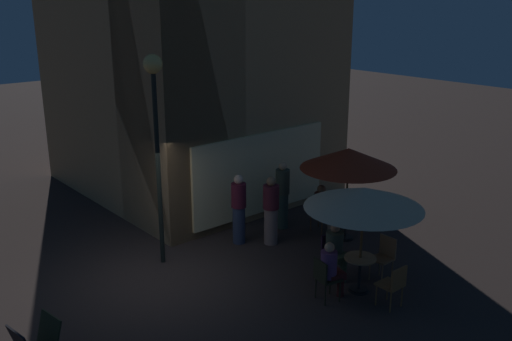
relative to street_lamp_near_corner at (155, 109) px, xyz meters
name	(u,v)px	position (x,y,z in m)	size (l,w,h in m)	color
ground_plane	(157,280)	(-0.55, -0.63, -3.42)	(60.00, 60.00, 0.00)	#2E2522
cafe_building	(178,27)	(2.57, 2.99, 1.42)	(6.12, 7.33, 9.69)	tan
street_lamp_near_corner	(155,109)	(0.00, 0.00, 0.00)	(0.39, 0.39, 4.52)	black
cafe_table_0	(360,268)	(2.26, -3.65, -2.92)	(0.63, 0.63, 0.73)	black
cafe_table_1	(346,218)	(4.01, -1.77, -2.88)	(0.66, 0.66, 0.77)	black
patio_umbrella_0	(364,198)	(2.26, -3.65, -1.45)	(2.28, 2.28, 2.17)	black
patio_umbrella_1	(349,159)	(4.01, -1.77, -1.41)	(2.26, 2.26, 2.26)	black
cafe_chair_0	(325,276)	(1.46, -3.46, -2.89)	(0.50, 0.50, 0.86)	black
cafe_chair_1	(394,283)	(2.25, -4.47, -2.90)	(0.43, 0.43, 0.85)	brown
cafe_chair_2	(385,254)	(3.03, -3.66, -2.85)	(0.41, 0.41, 0.93)	brown
cafe_chair_3	(331,251)	(2.37, -2.81, -2.87)	(0.44, 0.44, 0.89)	black
cafe_chair_4	(318,209)	(3.89, -0.96, -2.87)	(0.48, 0.48, 0.90)	brown
patron_seated_0	(331,267)	(1.60, -3.49, -2.74)	(0.52, 0.39, 1.20)	#431716
patron_seated_1	(336,247)	(2.35, -2.94, -2.74)	(0.40, 0.55, 1.18)	#34432C
patron_seated_2	(323,205)	(3.91, -1.11, -2.73)	(0.38, 0.54, 1.20)	#826B59
patron_standing_3	(282,195)	(3.33, -0.28, -2.55)	(0.35, 0.35, 1.72)	#2E423A
patron_standing_4	(239,209)	(1.92, -0.30, -2.57)	(0.35, 0.35, 1.69)	#2A344C
patron_standing_5	(271,211)	(2.46, -0.82, -2.59)	(0.38, 0.38, 1.65)	#816760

